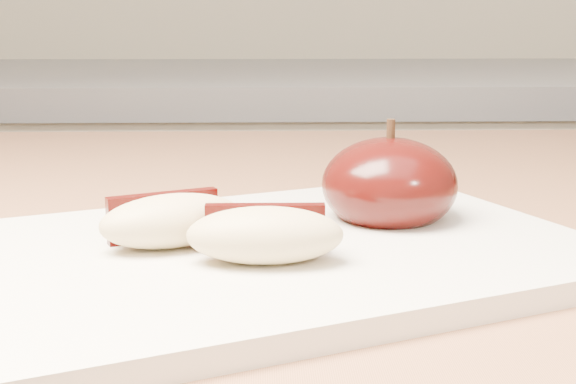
{
  "coord_description": "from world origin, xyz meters",
  "views": [
    {
      "loc": [
        -0.1,
        -0.03,
        1.02
      ],
      "look_at": [
        -0.09,
        0.35,
        0.94
      ],
      "focal_mm": 50.0,
      "sensor_mm": 36.0,
      "label": 1
    }
  ],
  "objects": [
    {
      "name": "back_cabinet",
      "position": [
        0.0,
        1.2,
        0.47
      ],
      "size": [
        2.4,
        0.62,
        0.94
      ],
      "color": "silver",
      "rests_on": "ground"
    },
    {
      "name": "cutting_board",
      "position": [
        -0.09,
        0.35,
        0.91
      ],
      "size": [
        0.35,
        0.31,
        0.01
      ],
      "primitive_type": "cube",
      "rotation": [
        0.0,
        0.0,
        0.4
      ],
      "color": "silver",
      "rests_on": "island_counter"
    },
    {
      "name": "apple_half",
      "position": [
        -0.03,
        0.4,
        0.93
      ],
      "size": [
        0.08,
        0.08,
        0.06
      ],
      "rotation": [
        0.0,
        0.0,
        -0.11
      ],
      "color": "black",
      "rests_on": "cutting_board"
    },
    {
      "name": "apple_wedge_a",
      "position": [
        -0.14,
        0.34,
        0.92
      ],
      "size": [
        0.08,
        0.06,
        0.03
      ],
      "rotation": [
        0.0,
        0.0,
        0.42
      ],
      "color": "#CCB381",
      "rests_on": "cutting_board"
    },
    {
      "name": "apple_wedge_b",
      "position": [
        -0.1,
        0.32,
        0.92
      ],
      "size": [
        0.07,
        0.04,
        0.03
      ],
      "rotation": [
        0.0,
        0.0,
        -0.01
      ],
      "color": "#CCB381",
      "rests_on": "cutting_board"
    }
  ]
}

